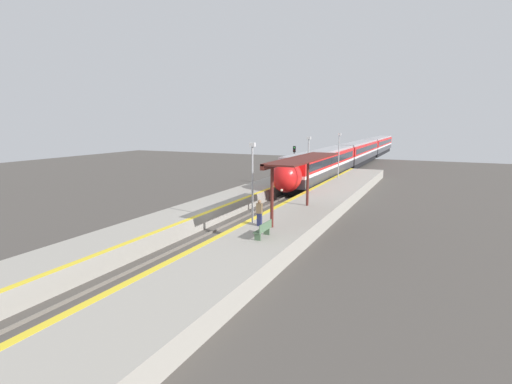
% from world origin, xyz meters
% --- Properties ---
extents(ground_plane, '(120.00, 120.00, 0.00)m').
position_xyz_m(ground_plane, '(0.00, 0.00, 0.00)').
color(ground_plane, '#4C4742').
extents(rail_left, '(0.08, 90.00, 0.15)m').
position_xyz_m(rail_left, '(-0.72, 0.00, 0.07)').
color(rail_left, slate).
rests_on(rail_left, ground_plane).
extents(rail_right, '(0.08, 90.00, 0.15)m').
position_xyz_m(rail_right, '(0.72, 0.00, 0.07)').
color(rail_right, slate).
rests_on(rail_right, ground_plane).
extents(train, '(2.92, 72.50, 4.01)m').
position_xyz_m(train, '(0.00, 45.92, 2.29)').
color(train, black).
rests_on(train, ground_plane).
extents(platform_right, '(4.36, 64.00, 1.06)m').
position_xyz_m(platform_right, '(3.87, 0.00, 0.53)').
color(platform_right, '#9E998E').
rests_on(platform_right, ground_plane).
extents(platform_left, '(3.55, 64.00, 1.06)m').
position_xyz_m(platform_left, '(-3.47, 0.00, 0.53)').
color(platform_left, '#9E998E').
rests_on(platform_left, ground_plane).
extents(platform_bench, '(0.44, 1.64, 0.89)m').
position_xyz_m(platform_bench, '(4.29, -3.74, 1.52)').
color(platform_bench, '#4C6B4C').
rests_on(platform_bench, platform_right).
extents(person_waiting, '(0.36, 0.22, 1.63)m').
position_xyz_m(person_waiting, '(3.02, -1.51, 1.89)').
color(person_waiting, navy).
rests_on(person_waiting, platform_right).
extents(railway_signal, '(0.28, 0.28, 4.65)m').
position_xyz_m(railway_signal, '(-2.38, 20.12, 2.83)').
color(railway_signal, '#59595E').
rests_on(railway_signal, ground_plane).
extents(lamppost_near, '(0.36, 0.20, 5.06)m').
position_xyz_m(lamppost_near, '(2.33, -1.05, 3.97)').
color(lamppost_near, '#9E9EA3').
rests_on(lamppost_near, platform_right).
extents(lamppost_mid, '(0.36, 0.20, 5.06)m').
position_xyz_m(lamppost_mid, '(2.33, 10.42, 3.97)').
color(lamppost_mid, '#9E9EA3').
rests_on(lamppost_mid, platform_right).
extents(lamppost_far, '(0.36, 0.20, 5.06)m').
position_xyz_m(lamppost_far, '(2.33, 21.89, 3.97)').
color(lamppost_far, '#9E9EA3').
rests_on(lamppost_far, platform_right).
extents(station_canopy, '(2.02, 10.06, 3.99)m').
position_xyz_m(station_canopy, '(4.40, 2.06, 4.75)').
color(station_canopy, '#511E19').
rests_on(station_canopy, platform_right).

